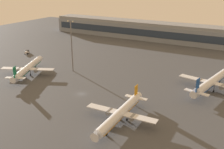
# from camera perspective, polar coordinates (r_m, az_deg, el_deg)

# --- Properties ---
(ground_plane) EXTENTS (416.00, 416.00, 0.00)m
(ground_plane) POSITION_cam_1_polar(r_m,az_deg,el_deg) (133.96, -6.63, -4.16)
(ground_plane) COLOR #424449
(terminal_building) EXTENTS (186.69, 22.40, 16.40)m
(terminal_building) POSITION_cam_1_polar(r_m,az_deg,el_deg) (258.58, 6.46, 9.53)
(terminal_building) COLOR gray
(terminal_building) RESTS_ON ground
(airplane_near_gate) EXTENTS (30.50, 39.22, 10.07)m
(airplane_near_gate) POSITION_cam_1_polar(r_m,az_deg,el_deg) (106.88, 1.81, -8.33)
(airplane_near_gate) COLOR silver
(airplane_near_gate) RESTS_ON ground
(airplane_far_stand) EXTENTS (30.66, 38.81, 10.54)m
(airplane_far_stand) POSITION_cam_1_polar(r_m,az_deg,el_deg) (165.65, -17.68, 1.26)
(airplane_far_stand) COLOR silver
(airplane_far_stand) RESTS_ON ground
(airplane_terminal_side) EXTENTS (34.45, 44.02, 11.35)m
(airplane_terminal_side) POSITION_cam_1_polar(r_m,az_deg,el_deg) (145.53, 20.65, -1.53)
(airplane_terminal_side) COLOR silver
(airplane_terminal_side) RESTS_ON ground
(fuel_truck) EXTENTS (4.91, 6.52, 2.35)m
(fuel_truck) POSITION_cam_1_polar(r_m,az_deg,el_deg) (214.03, -17.87, 4.64)
(fuel_truck) COLOR white
(fuel_truck) RESTS_ON ground
(apron_light_west) EXTENTS (4.80, 0.90, 31.40)m
(apron_light_west) POSITION_cam_1_polar(r_m,az_deg,el_deg) (162.63, -8.70, 6.65)
(apron_light_west) COLOR slate
(apron_light_west) RESTS_ON ground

